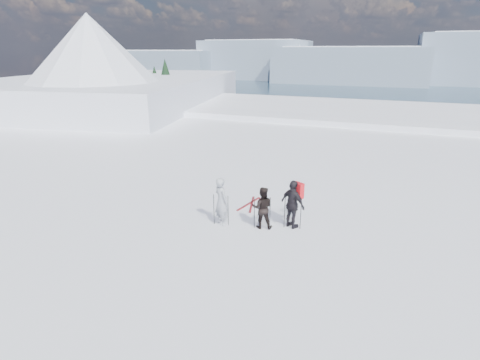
{
  "coord_description": "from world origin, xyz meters",
  "views": [
    {
      "loc": [
        3.12,
        -9.4,
        6.15
      ],
      "look_at": [
        -1.67,
        3.0,
        1.49
      ],
      "focal_mm": 28.0,
      "sensor_mm": 36.0,
      "label": 1
    }
  ],
  "objects_px": {
    "skier_pack": "(293,204)",
    "skis_loose": "(250,204)",
    "skier_dark": "(262,208)",
    "skier_grey": "(221,201)"
  },
  "relations": [
    {
      "from": "skier_dark",
      "to": "skier_grey",
      "type": "bearing_deg",
      "value": -4.63
    },
    {
      "from": "skier_pack",
      "to": "skier_dark",
      "type": "bearing_deg",
      "value": 51.02
    },
    {
      "from": "skier_grey",
      "to": "skier_dark",
      "type": "bearing_deg",
      "value": -136.09
    },
    {
      "from": "skier_pack",
      "to": "skis_loose",
      "type": "height_order",
      "value": "skier_pack"
    },
    {
      "from": "skier_dark",
      "to": "skis_loose",
      "type": "bearing_deg",
      "value": -73.34
    },
    {
      "from": "skier_pack",
      "to": "skis_loose",
      "type": "distance_m",
      "value": 2.72
    },
    {
      "from": "skis_loose",
      "to": "skier_pack",
      "type": "bearing_deg",
      "value": -34.25
    },
    {
      "from": "skier_grey",
      "to": "skis_loose",
      "type": "distance_m",
      "value": 2.32
    },
    {
      "from": "skier_grey",
      "to": "skier_dark",
      "type": "xyz_separation_m",
      "value": [
        1.5,
        0.26,
        -0.12
      ]
    },
    {
      "from": "skier_pack",
      "to": "skis_loose",
      "type": "bearing_deg",
      "value": -4.83
    }
  ]
}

